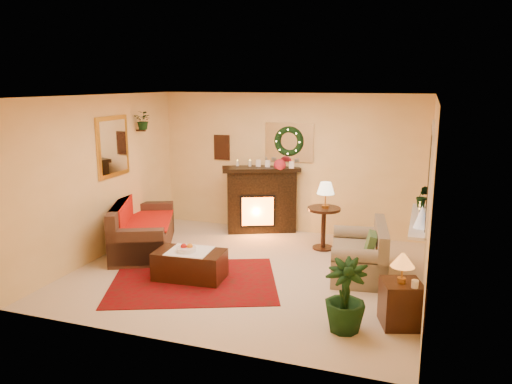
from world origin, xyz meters
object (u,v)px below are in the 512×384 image
(end_table_square, at_px, (401,304))
(sofa, at_px, (143,224))
(coffee_table, at_px, (190,265))
(fireplace, at_px, (261,203))
(loveseat, at_px, (359,247))
(side_table_round, at_px, (323,230))

(end_table_square, bearing_deg, sofa, 161.58)
(sofa, xyz_separation_m, end_table_square, (4.30, -1.43, -0.16))
(end_table_square, relative_size, coffee_table, 0.54)
(sofa, height_order, coffee_table, sofa)
(fireplace, height_order, loveseat, fireplace)
(loveseat, bearing_deg, coffee_table, -165.12)
(fireplace, bearing_deg, side_table_round, -49.90)
(loveseat, distance_m, coffee_table, 2.48)
(fireplace, relative_size, coffee_table, 1.29)
(loveseat, relative_size, end_table_square, 2.46)
(sofa, distance_m, loveseat, 3.62)
(loveseat, bearing_deg, side_table_round, 118.34)
(side_table_round, xyz_separation_m, coffee_table, (-1.55, -1.95, -0.11))
(fireplace, xyz_separation_m, end_table_square, (2.74, -3.07, -0.28))
(side_table_round, bearing_deg, loveseat, -53.18)
(sofa, xyz_separation_m, loveseat, (3.62, 0.02, -0.01))
(sofa, bearing_deg, fireplace, 22.41)
(coffee_table, bearing_deg, fireplace, 80.76)
(end_table_square, distance_m, coffee_table, 3.00)
(sofa, relative_size, side_table_round, 2.70)
(fireplace, relative_size, loveseat, 0.96)
(fireplace, distance_m, coffee_table, 2.63)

